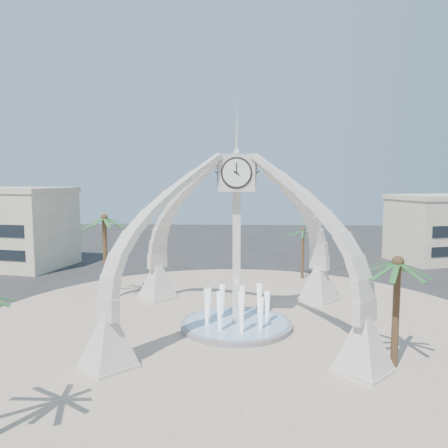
{
  "coord_description": "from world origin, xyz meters",
  "views": [
    {
      "loc": [
        0.42,
        -30.41,
        10.68
      ],
      "look_at": [
        -0.97,
        2.0,
        7.29
      ],
      "focal_mm": 35.0,
      "sensor_mm": 36.0,
      "label": 1
    }
  ],
  "objects_px": {
    "fountain": "(236,324)",
    "palm_west": "(104,219)",
    "clock_tower": "(237,238)",
    "palm_north": "(303,231)",
    "palm_east": "(398,264)"
  },
  "relations": [
    {
      "from": "fountain",
      "to": "palm_west",
      "type": "height_order",
      "value": "palm_west"
    },
    {
      "from": "clock_tower",
      "to": "fountain",
      "type": "bearing_deg",
      "value": 90.0
    },
    {
      "from": "clock_tower",
      "to": "palm_west",
      "type": "bearing_deg",
      "value": 150.31
    },
    {
      "from": "palm_north",
      "to": "clock_tower",
      "type": "bearing_deg",
      "value": -113.4
    },
    {
      "from": "palm_north",
      "to": "fountain",
      "type": "bearing_deg",
      "value": -113.4
    },
    {
      "from": "palm_west",
      "to": "palm_north",
      "type": "distance_m",
      "value": 20.61
    },
    {
      "from": "clock_tower",
      "to": "fountain",
      "type": "distance_m",
      "value": 6.2
    },
    {
      "from": "palm_west",
      "to": "palm_north",
      "type": "bearing_deg",
      "value": 26.6
    },
    {
      "from": "clock_tower",
      "to": "palm_west",
      "type": "height_order",
      "value": "clock_tower"
    },
    {
      "from": "palm_north",
      "to": "palm_west",
      "type": "bearing_deg",
      "value": -153.4
    },
    {
      "from": "palm_east",
      "to": "palm_north",
      "type": "distance_m",
      "value": 22.07
    },
    {
      "from": "fountain",
      "to": "palm_west",
      "type": "xyz_separation_m",
      "value": [
        -11.53,
        6.57,
        6.87
      ]
    },
    {
      "from": "clock_tower",
      "to": "palm_north",
      "type": "distance_m",
      "value": 17.22
    },
    {
      "from": "clock_tower",
      "to": "palm_east",
      "type": "relative_size",
      "value": 2.61
    },
    {
      "from": "fountain",
      "to": "palm_north",
      "type": "distance_m",
      "value": 17.85
    }
  ]
}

